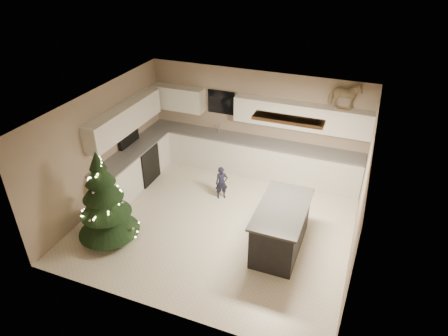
{
  "coord_description": "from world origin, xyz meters",
  "views": [
    {
      "loc": [
        2.58,
        -6.28,
        5.38
      ],
      "look_at": [
        0.0,
        0.35,
        1.15
      ],
      "focal_mm": 32.0,
      "sensor_mm": 36.0,
      "label": 1
    }
  ],
  "objects": [
    {
      "name": "ground_plane",
      "position": [
        0.0,
        0.0,
        0.0
      ],
      "size": [
        5.5,
        5.5,
        0.0
      ],
      "primitive_type": "plane",
      "color": "beige"
    },
    {
      "name": "room_shell",
      "position": [
        0.02,
        0.0,
        1.75
      ],
      "size": [
        5.52,
        5.02,
        2.61
      ],
      "color": "gray",
      "rests_on": "ground_plane"
    },
    {
      "name": "cabinetry",
      "position": [
        -0.91,
        1.65,
        0.76
      ],
      "size": [
        5.5,
        3.2,
        2.0
      ],
      "color": "silver",
      "rests_on": "ground_plane"
    },
    {
      "name": "island",
      "position": [
        1.42,
        -0.29,
        0.48
      ],
      "size": [
        0.9,
        1.7,
        0.95
      ],
      "color": "black",
      "rests_on": "ground_plane"
    },
    {
      "name": "bar_stool",
      "position": [
        1.05,
        0.45,
        0.5
      ],
      "size": [
        0.35,
        0.35,
        0.67
      ],
      "rotation": [
        0.0,
        0.0,
        -0.15
      ],
      "color": "brown",
      "rests_on": "ground_plane"
    },
    {
      "name": "christmas_tree",
      "position": [
        -1.85,
        -1.27,
        0.82
      ],
      "size": [
        1.25,
        1.2,
        1.99
      ],
      "rotation": [
        0.0,
        0.0,
        0.33
      ],
      "color": "#3F2816",
      "rests_on": "ground_plane"
    },
    {
      "name": "toddler",
      "position": [
        -0.27,
        0.88,
        0.4
      ],
      "size": [
        0.35,
        0.32,
        0.8
      ],
      "primitive_type": "imported",
      "rotation": [
        0.0,
        0.0,
        0.56
      ],
      "color": "black",
      "rests_on": "ground_plane"
    },
    {
      "name": "rocking_horse",
      "position": [
        2.04,
        2.32,
        2.31
      ],
      "size": [
        0.73,
        0.43,
        0.6
      ],
      "rotation": [
        0.0,
        0.0,
        1.76
      ],
      "color": "brown",
      "rests_on": "cabinetry"
    }
  ]
}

